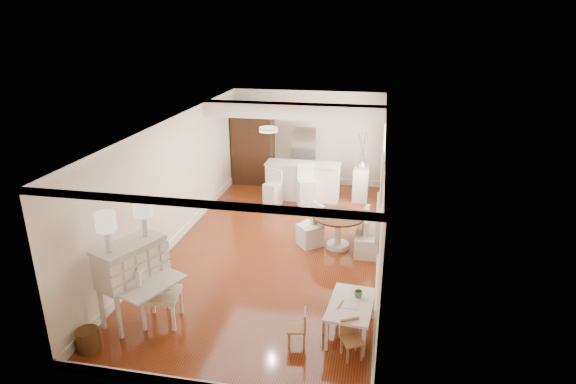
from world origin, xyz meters
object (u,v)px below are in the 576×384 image
(kids_table, at_px, (350,318))
(fridge, at_px, (316,158))
(gustavian_armchair, at_px, (161,293))
(wicker_basket, at_px, (88,340))
(pantry_cabinet, at_px, (253,146))
(breakfast_counter, at_px, (303,181))
(secretary_bureau, at_px, (133,282))
(slip_chair_far, at_px, (310,224))
(kids_chair_a, at_px, (297,328))
(bar_stool_left, at_px, (272,188))
(bar_stool_right, at_px, (307,186))
(dining_table, at_px, (338,232))
(slip_chair_near, at_px, (310,225))
(sideboard, at_px, (361,183))
(kids_chair_b, at_px, (333,318))
(kids_chair_c, at_px, (352,340))

(kids_table, xyz_separation_m, fridge, (-1.55, 6.96, 0.62))
(gustavian_armchair, bearing_deg, wicker_basket, 128.82)
(pantry_cabinet, bearing_deg, kids_table, -63.75)
(kids_table, distance_m, breakfast_counter, 6.17)
(secretary_bureau, bearing_deg, gustavian_armchair, 23.27)
(slip_chair_far, bearing_deg, kids_chair_a, 31.96)
(gustavian_armchair, height_order, bar_stool_left, gustavian_armchair)
(bar_stool_left, xyz_separation_m, pantry_cabinet, (-0.98, 1.74, 0.67))
(kids_chair_a, distance_m, bar_stool_right, 5.87)
(dining_table, relative_size, slip_chair_far, 1.36)
(slip_chair_near, xyz_separation_m, slip_chair_far, (-0.04, 0.25, -0.07))
(pantry_cabinet, distance_m, sideboard, 3.43)
(kids_chair_a, bearing_deg, gustavian_armchair, -102.96)
(breakfast_counter, xyz_separation_m, fridge, (0.20, 1.05, 0.39))
(kids_chair_b, height_order, slip_chair_far, slip_chair_far)
(kids_chair_a, xyz_separation_m, bar_stool_left, (-1.67, 5.68, 0.18))
(gustavian_armchair, distance_m, kids_chair_a, 2.30)
(slip_chair_near, height_order, sideboard, slip_chair_near)
(kids_chair_b, bearing_deg, secretary_bureau, -71.73)
(wicker_basket, xyz_separation_m, bar_stool_right, (2.32, 6.54, 0.40))
(bar_stool_left, bearing_deg, bar_stool_right, 29.80)
(kids_table, height_order, kids_chair_c, kids_chair_c)
(gustavian_armchair, height_order, slip_chair_far, gustavian_armchair)
(kids_table, height_order, slip_chair_far, slip_chair_far)
(kids_chair_a, distance_m, slip_chair_far, 3.73)
(kids_chair_a, distance_m, kids_chair_b, 0.64)
(kids_chair_c, bearing_deg, kids_chair_b, 96.65)
(bar_stool_left, distance_m, bar_stool_right, 0.92)
(slip_chair_near, bearing_deg, fridge, 147.02)
(secretary_bureau, distance_m, slip_chair_far, 4.30)
(slip_chair_far, bearing_deg, pantry_cabinet, -121.81)
(kids_chair_a, xyz_separation_m, slip_chair_far, (-0.36, 3.71, 0.11))
(kids_chair_a, distance_m, slip_chair_near, 3.48)
(kids_chair_a, distance_m, breakfast_counter, 6.42)
(gustavian_armchair, xyz_separation_m, kids_chair_a, (2.28, -0.16, -0.24))
(secretary_bureau, height_order, pantry_cabinet, pantry_cabinet)
(slip_chair_near, relative_size, pantry_cabinet, 0.42)
(gustavian_armchair, xyz_separation_m, kids_chair_b, (2.80, 0.23, -0.25))
(secretary_bureau, xyz_separation_m, kids_chair_c, (3.62, -0.30, -0.40))
(kids_table, height_order, fridge, fridge)
(gustavian_armchair, xyz_separation_m, bar_stool_right, (1.51, 5.65, 0.03))
(bar_stool_left, bearing_deg, slip_chair_near, -37.08)
(gustavian_armchair, relative_size, kids_table, 0.96)
(kids_table, xyz_separation_m, kids_chair_c, (0.07, -0.58, 0.02))
(sideboard, bearing_deg, bar_stool_right, -147.45)
(slip_chair_near, relative_size, bar_stool_right, 0.84)
(kids_chair_a, distance_m, pantry_cabinet, 7.93)
(secretary_bureau, relative_size, bar_stool_left, 1.45)
(wicker_basket, xyz_separation_m, kids_chair_c, (3.95, 0.59, 0.13))
(slip_chair_far, xyz_separation_m, pantry_cabinet, (-2.30, 3.71, 0.74))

